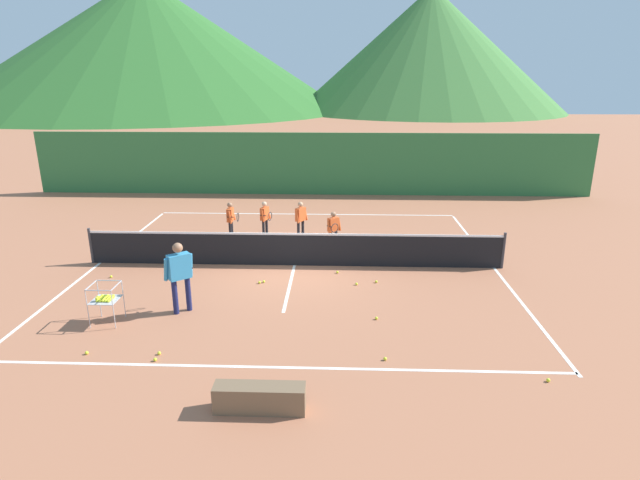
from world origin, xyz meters
The scene contains 30 objects.
ground_plane centered at (0.00, 0.00, 0.00)m, with size 120.00×120.00×0.00m, color #A86647.
line_baseline_near centered at (0.00, -5.45, 0.00)m, with size 11.42×0.08×0.01m, color white.
line_baseline_far centered at (0.00, 5.72, 0.00)m, with size 11.42×0.08×0.01m, color white.
line_sideline_west centered at (-5.71, 0.00, 0.00)m, with size 0.08×11.18×0.01m, color white.
line_sideline_east centered at (5.71, 0.00, 0.00)m, with size 0.08×11.18×0.01m, color white.
line_service_center centered at (0.00, 0.00, 0.00)m, with size 0.08×6.24×0.01m, color white.
tennis_net centered at (0.00, 0.00, 0.50)m, with size 11.91×0.08×1.05m.
instructor centered at (-2.34, -3.13, 1.01)m, with size 0.66×0.76×1.68m.
student_0 centered at (-2.31, 2.41, 0.76)m, with size 0.40×0.61×1.26m.
student_1 centered at (-1.21, 2.70, 0.74)m, with size 0.41×0.67×1.22m.
student_2 centered at (0.00, 2.53, 0.76)m, with size 0.43×0.49×1.27m.
student_3 centered at (1.10, 1.47, 0.74)m, with size 0.47×0.65×1.22m.
ball_cart centered at (-3.84, -3.75, 0.58)m, with size 0.58×0.58×0.90m.
tennis_ball_0 centered at (-3.68, -5.12, 0.03)m, with size 0.07×0.07×0.07m, color yellow.
tennis_ball_1 centered at (2.19, -5.12, 0.03)m, with size 0.07×0.07×0.07m, color yellow.
tennis_ball_2 centered at (-0.81, -1.39, 0.03)m, with size 0.07×0.07×0.07m, color yellow.
tennis_ball_3 centered at (2.27, -1.22, 0.03)m, with size 0.07×0.07×0.07m, color yellow.
tennis_ball_4 centered at (-2.24, -5.31, 0.03)m, with size 0.07×0.07×0.07m, color yellow.
tennis_ball_5 centered at (2.14, -3.38, 0.03)m, with size 0.07×0.07×0.07m, color yellow.
tennis_ball_6 centered at (-4.90, -1.14, 0.03)m, with size 0.07×0.07×0.07m, color yellow.
tennis_ball_7 centered at (1.24, -0.58, 0.03)m, with size 0.07×0.07×0.07m, color yellow.
tennis_ball_8 centered at (-0.70, -1.33, 0.03)m, with size 0.07×0.07×0.07m, color yellow.
tennis_ball_9 centered at (1.75, -1.40, 0.03)m, with size 0.07×0.07×0.07m, color yellow.
tennis_ball_10 centered at (5.05, -5.75, 0.03)m, with size 0.07×0.07×0.07m, color yellow.
tennis_ball_11 centered at (-2.25, -5.07, 0.03)m, with size 0.07×0.07×0.07m, color yellow.
windscreen_fence centered at (0.00, 9.26, 1.40)m, with size 25.11×0.08×2.80m, color #33753D.
courtside_bench centered at (0.00, -6.75, 0.23)m, with size 1.50×0.36×0.46m, color brown.
hill_0 centered at (-28.60, 73.54, 8.40)m, with size 49.24×49.24×16.79m, color #427A38.
hill_1 centered at (-27.27, 66.61, 9.33)m, with size 59.17×59.17×18.67m, color #2D6628.
hill_2 centered at (14.07, 65.92, 8.49)m, with size 39.05×39.05×16.99m, color #427A38.
Camera 1 is at (1.25, -13.95, 5.27)m, focal length 29.02 mm.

